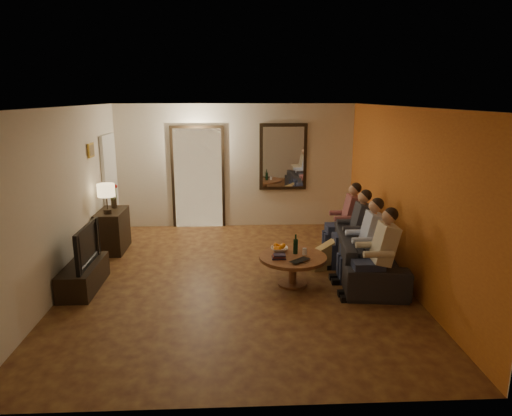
{
  "coord_description": "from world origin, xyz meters",
  "views": [
    {
      "loc": [
        -0.03,
        -6.59,
        2.75
      ],
      "look_at": [
        0.3,
        0.3,
        1.05
      ],
      "focal_mm": 32.0,
      "sensor_mm": 36.0,
      "label": 1
    }
  ],
  "objects_px": {
    "dresser": "(113,231)",
    "tv": "(81,245)",
    "sofa": "(367,254)",
    "person_d": "(347,222)",
    "dog": "(326,252)",
    "person_a": "(379,258)",
    "bowl": "(279,249)",
    "tv_stand": "(84,276)",
    "person_b": "(367,244)",
    "table_lamp": "(107,199)",
    "coffee_table": "(293,270)",
    "person_c": "(356,232)",
    "laptop": "(302,262)",
    "wine_bottle": "(296,244)"
  },
  "relations": [
    {
      "from": "tv",
      "to": "bowl",
      "type": "bearing_deg",
      "value": -85.55
    },
    {
      "from": "tv_stand",
      "to": "bowl",
      "type": "height_order",
      "value": "bowl"
    },
    {
      "from": "tv",
      "to": "wine_bottle",
      "type": "distance_m",
      "value": 3.12
    },
    {
      "from": "bowl",
      "to": "laptop",
      "type": "relative_size",
      "value": 0.79
    },
    {
      "from": "coffee_table",
      "to": "tv_stand",
      "type": "bearing_deg",
      "value": -179.91
    },
    {
      "from": "dresser",
      "to": "dog",
      "type": "distance_m",
      "value": 3.85
    },
    {
      "from": "table_lamp",
      "to": "dog",
      "type": "distance_m",
      "value": 3.86
    },
    {
      "from": "sofa",
      "to": "person_c",
      "type": "xyz_separation_m",
      "value": [
        -0.1,
        0.3,
        0.27
      ]
    },
    {
      "from": "dog",
      "to": "laptop",
      "type": "bearing_deg",
      "value": -136.22
    },
    {
      "from": "bowl",
      "to": "person_c",
      "type": "bearing_deg",
      "value": 18.87
    },
    {
      "from": "person_a",
      "to": "bowl",
      "type": "relative_size",
      "value": 4.63
    },
    {
      "from": "person_b",
      "to": "laptop",
      "type": "bearing_deg",
      "value": -161.35
    },
    {
      "from": "tv",
      "to": "sofa",
      "type": "relative_size",
      "value": 0.45
    },
    {
      "from": "tv",
      "to": "person_b",
      "type": "relative_size",
      "value": 0.84
    },
    {
      "from": "person_c",
      "to": "laptop",
      "type": "distance_m",
      "value": 1.4
    },
    {
      "from": "table_lamp",
      "to": "person_a",
      "type": "relative_size",
      "value": 0.45
    },
    {
      "from": "tv_stand",
      "to": "bowl",
      "type": "relative_size",
      "value": 4.36
    },
    {
      "from": "sofa",
      "to": "wine_bottle",
      "type": "bearing_deg",
      "value": 109.65
    },
    {
      "from": "person_a",
      "to": "bowl",
      "type": "distance_m",
      "value": 1.51
    },
    {
      "from": "tv",
      "to": "person_d",
      "type": "distance_m",
      "value": 4.38
    },
    {
      "from": "dresser",
      "to": "wine_bottle",
      "type": "relative_size",
      "value": 2.72
    },
    {
      "from": "tv",
      "to": "wine_bottle",
      "type": "xyz_separation_m",
      "value": [
        3.12,
        0.1,
        -0.06
      ]
    },
    {
      "from": "tv",
      "to": "person_d",
      "type": "relative_size",
      "value": 0.84
    },
    {
      "from": "dresser",
      "to": "dog",
      "type": "bearing_deg",
      "value": -16.39
    },
    {
      "from": "dresser",
      "to": "dog",
      "type": "relative_size",
      "value": 1.5
    },
    {
      "from": "coffee_table",
      "to": "person_d",
      "type": "bearing_deg",
      "value": 48.49
    },
    {
      "from": "dresser",
      "to": "bowl",
      "type": "bearing_deg",
      "value": -27.14
    },
    {
      "from": "person_a",
      "to": "coffee_table",
      "type": "height_order",
      "value": "person_a"
    },
    {
      "from": "tv",
      "to": "person_d",
      "type": "height_order",
      "value": "person_d"
    },
    {
      "from": "person_c",
      "to": "laptop",
      "type": "height_order",
      "value": "person_c"
    },
    {
      "from": "dresser",
      "to": "sofa",
      "type": "distance_m",
      "value": 4.49
    },
    {
      "from": "person_a",
      "to": "bowl",
      "type": "xyz_separation_m",
      "value": [
        -1.3,
        0.76,
        -0.12
      ]
    },
    {
      "from": "wine_bottle",
      "to": "person_d",
      "type": "bearing_deg",
      "value": 47.44
    },
    {
      "from": "tv_stand",
      "to": "coffee_table",
      "type": "distance_m",
      "value": 3.07
    },
    {
      "from": "dresser",
      "to": "tv",
      "type": "relative_size",
      "value": 0.84
    },
    {
      "from": "person_a",
      "to": "dresser",
      "type": "bearing_deg",
      "value": 151.89
    },
    {
      "from": "person_b",
      "to": "person_d",
      "type": "relative_size",
      "value": 1.0
    },
    {
      "from": "table_lamp",
      "to": "person_b",
      "type": "relative_size",
      "value": 0.45
    },
    {
      "from": "sofa",
      "to": "person_d",
      "type": "bearing_deg",
      "value": 13.27
    },
    {
      "from": "person_b",
      "to": "dog",
      "type": "height_order",
      "value": "person_b"
    },
    {
      "from": "tv",
      "to": "table_lamp",
      "type": "bearing_deg",
      "value": 0.0
    },
    {
      "from": "table_lamp",
      "to": "tv_stand",
      "type": "relative_size",
      "value": 0.48
    },
    {
      "from": "dresser",
      "to": "wine_bottle",
      "type": "xyz_separation_m",
      "value": [
        3.12,
        -1.6,
        0.23
      ]
    },
    {
      "from": "wine_bottle",
      "to": "dog",
      "type": "bearing_deg",
      "value": 41.95
    },
    {
      "from": "tv",
      "to": "dog",
      "type": "xyz_separation_m",
      "value": [
        3.69,
        0.62,
        -0.39
      ]
    },
    {
      "from": "dog",
      "to": "sofa",
      "type": "bearing_deg",
      "value": -38.81
    },
    {
      "from": "table_lamp",
      "to": "person_c",
      "type": "relative_size",
      "value": 0.45
    },
    {
      "from": "person_d",
      "to": "dresser",
      "type": "bearing_deg",
      "value": 174.04
    },
    {
      "from": "person_a",
      "to": "person_b",
      "type": "distance_m",
      "value": 0.6
    },
    {
      "from": "tv_stand",
      "to": "person_a",
      "type": "distance_m",
      "value": 4.24
    }
  ]
}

